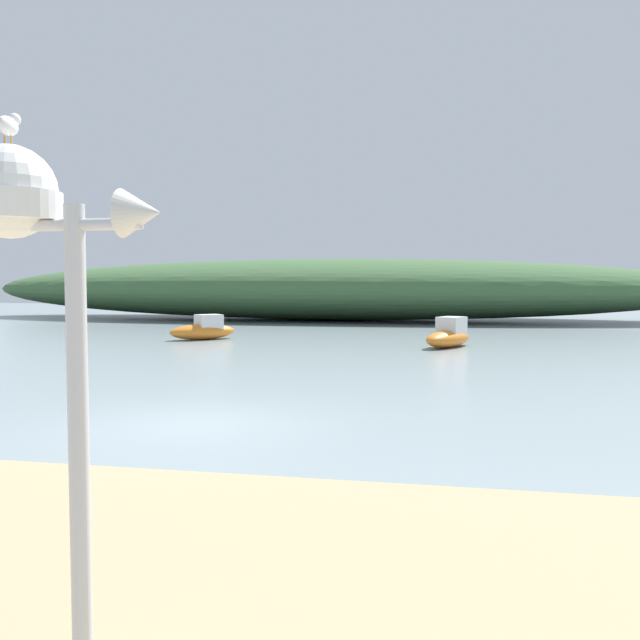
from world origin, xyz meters
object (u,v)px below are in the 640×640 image
(mast_structure, at_px, (28,232))
(motorboat_outer_mooring, at_px, (204,330))
(motorboat_inner_mooring, at_px, (449,336))
(seagull_on_radar, at_px, (9,124))

(mast_structure, height_order, motorboat_outer_mooring, mast_structure)
(motorboat_inner_mooring, xyz_separation_m, motorboat_outer_mooring, (-10.60, 1.36, -0.01))
(motorboat_inner_mooring, relative_size, motorboat_outer_mooring, 1.12)
(seagull_on_radar, bearing_deg, mast_structure, -6.38)
(mast_structure, bearing_deg, motorboat_inner_mooring, 85.07)
(seagull_on_radar, relative_size, motorboat_inner_mooring, 0.08)
(motorboat_inner_mooring, bearing_deg, mast_structure, -94.93)
(mast_structure, xyz_separation_m, motorboat_inner_mooring, (2.03, 23.52, -2.41))
(motorboat_inner_mooring, bearing_deg, seagull_on_radar, -95.22)
(mast_structure, height_order, motorboat_inner_mooring, mast_structure)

